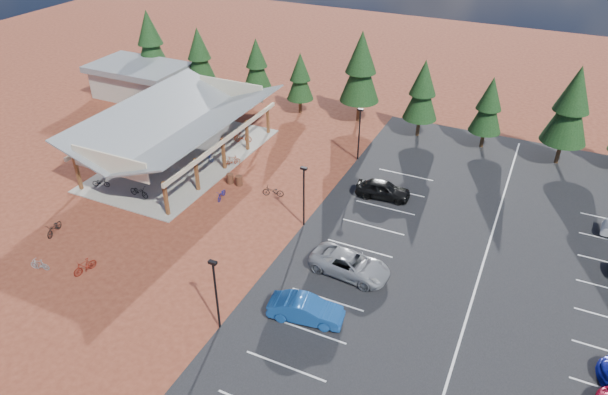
# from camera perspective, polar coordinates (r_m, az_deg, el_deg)

# --- Properties ---
(ground) EXTENTS (140.00, 140.00, 0.00)m
(ground) POSITION_cam_1_polar(r_m,az_deg,el_deg) (42.91, -7.23, -2.63)
(ground) COLOR #602719
(ground) RESTS_ON ground
(asphalt_lot) EXTENTS (27.00, 44.00, 0.04)m
(asphalt_lot) POSITION_cam_1_polar(r_m,az_deg,el_deg) (40.44, 18.31, -6.69)
(asphalt_lot) COLOR black
(asphalt_lot) RESTS_ON ground
(concrete_pad) EXTENTS (10.60, 18.60, 0.10)m
(concrete_pad) POSITION_cam_1_polar(r_m,az_deg,el_deg) (52.85, -12.54, 4.04)
(concrete_pad) COLOR gray
(concrete_pad) RESTS_ON ground
(bike_pavilion) EXTENTS (11.65, 19.40, 4.97)m
(bike_pavilion) POSITION_cam_1_polar(r_m,az_deg,el_deg) (51.23, -13.04, 7.76)
(bike_pavilion) COLOR #602D1B
(bike_pavilion) RESTS_ON concrete_pad
(outbuilding) EXTENTS (11.00, 7.00, 3.90)m
(outbuilding) POSITION_cam_1_polar(r_m,az_deg,el_deg) (68.20, -16.91, 11.75)
(outbuilding) COLOR #ADA593
(outbuilding) RESTS_ON ground
(lamp_post_0) EXTENTS (0.50, 0.25, 5.14)m
(lamp_post_0) POSITION_cam_1_polar(r_m,az_deg,el_deg) (32.35, -9.27, -9.62)
(lamp_post_0) COLOR black
(lamp_post_0) RESTS_ON ground
(lamp_post_1) EXTENTS (0.50, 0.25, 5.14)m
(lamp_post_1) POSITION_cam_1_polar(r_m,az_deg,el_deg) (40.66, -0.03, 0.53)
(lamp_post_1) COLOR black
(lamp_post_1) RESTS_ON ground
(lamp_post_2) EXTENTS (0.50, 0.25, 5.14)m
(lamp_post_2) POSITION_cam_1_polar(r_m,az_deg,el_deg) (50.48, 5.85, 7.01)
(lamp_post_2) COLOR black
(lamp_post_2) RESTS_ON ground
(trash_bin_0) EXTENTS (0.60, 0.60, 0.90)m
(trash_bin_0) POSITION_cam_1_polar(r_m,az_deg,el_deg) (47.93, -7.78, 2.00)
(trash_bin_0) COLOR #4C2A1B
(trash_bin_0) RESTS_ON ground
(trash_bin_1) EXTENTS (0.60, 0.60, 0.90)m
(trash_bin_1) POSITION_cam_1_polar(r_m,az_deg,el_deg) (47.51, -6.86, 1.78)
(trash_bin_1) COLOR #4C2A1B
(trash_bin_1) RESTS_ON ground
(pine_0) EXTENTS (3.96, 3.96, 9.23)m
(pine_0) POSITION_cam_1_polar(r_m,az_deg,el_deg) (70.43, -15.90, 15.65)
(pine_0) COLOR #382314
(pine_0) RESTS_ON ground
(pine_1) EXTENTS (3.50, 3.50, 8.16)m
(pine_1) POSITION_cam_1_polar(r_m,az_deg,el_deg) (65.68, -10.97, 14.51)
(pine_1) COLOR #382314
(pine_1) RESTS_ON ground
(pine_2) EXTENTS (3.16, 3.16, 7.37)m
(pine_2) POSITION_cam_1_polar(r_m,az_deg,el_deg) (63.51, -5.01, 13.89)
(pine_2) COLOR #382314
(pine_2) RESTS_ON ground
(pine_3) EXTENTS (2.93, 2.93, 6.84)m
(pine_3) POSITION_cam_1_polar(r_m,az_deg,el_deg) (60.04, -0.40, 12.59)
(pine_3) COLOR #382314
(pine_3) RESTS_ON ground
(pine_4) EXTENTS (4.18, 4.18, 9.74)m
(pine_4) POSITION_cam_1_polar(r_m,az_deg,el_deg) (57.67, 6.01, 13.46)
(pine_4) COLOR #382314
(pine_4) RESTS_ON ground
(pine_5) EXTENTS (3.43, 3.43, 7.99)m
(pine_5) POSITION_cam_1_polar(r_m,az_deg,el_deg) (55.52, 12.38, 10.95)
(pine_5) COLOR #382314
(pine_5) RESTS_ON ground
(pine_6) EXTENTS (3.10, 3.10, 7.21)m
(pine_6) POSITION_cam_1_polar(r_m,az_deg,el_deg) (54.87, 18.89, 9.16)
(pine_6) COLOR #382314
(pine_6) RESTS_ON ground
(pine_7) EXTENTS (4.04, 4.04, 9.41)m
(pine_7) POSITION_cam_1_polar(r_m,az_deg,el_deg) (53.89, 26.35, 8.66)
(pine_7) COLOR #382314
(pine_7) RESTS_ON ground
(bike_0) EXTENTS (1.67, 1.00, 0.83)m
(bike_0) POSITION_cam_1_polar(r_m,az_deg,el_deg) (49.95, -20.59, 1.49)
(bike_0) COLOR black
(bike_0) RESTS_ON concrete_pad
(bike_1) EXTENTS (1.66, 0.61, 0.98)m
(bike_1) POSITION_cam_1_polar(r_m,az_deg,el_deg) (53.46, -15.11, 4.66)
(bike_1) COLOR gray
(bike_1) RESTS_ON concrete_pad
(bike_2) EXTENTS (1.61, 0.84, 0.81)m
(bike_2) POSITION_cam_1_polar(r_m,az_deg,el_deg) (55.65, -11.94, 6.13)
(bike_2) COLOR navy
(bike_2) RESTS_ON concrete_pad
(bike_3) EXTENTS (1.87, 0.84, 1.09)m
(bike_3) POSITION_cam_1_polar(r_m,az_deg,el_deg) (58.65, -10.90, 7.79)
(bike_3) COLOR maroon
(bike_3) RESTS_ON concrete_pad
(bike_4) EXTENTS (1.94, 0.77, 1.00)m
(bike_4) POSITION_cam_1_polar(r_m,az_deg,el_deg) (47.39, -16.99, 0.61)
(bike_4) COLOR black
(bike_4) RESTS_ON concrete_pad
(bike_5) EXTENTS (1.54, 0.77, 0.89)m
(bike_5) POSITION_cam_1_polar(r_m,az_deg,el_deg) (50.30, -13.45, 3.04)
(bike_5) COLOR #9DA2A6
(bike_5) RESTS_ON concrete_pad
(bike_6) EXTENTS (1.64, 0.76, 0.83)m
(bike_6) POSITION_cam_1_polar(r_m,az_deg,el_deg) (51.73, -10.20, 4.25)
(bike_6) COLOR #1F3C94
(bike_6) RESTS_ON concrete_pad
(bike_7) EXTENTS (1.89, 1.03, 1.09)m
(bike_7) POSITION_cam_1_polar(r_m,az_deg,el_deg) (54.69, -6.48, 6.33)
(bike_7) COLOR maroon
(bike_7) RESTS_ON concrete_pad
(bike_8) EXTENTS (1.18, 2.00, 0.99)m
(bike_8) POSITION_cam_1_polar(r_m,az_deg,el_deg) (45.28, -24.81, -2.93)
(bike_8) COLOR black
(bike_8) RESTS_ON ground
(bike_11) EXTENTS (0.89, 1.82, 1.06)m
(bike_11) POSITION_cam_1_polar(r_m,az_deg,el_deg) (40.39, -22.08, -6.70)
(bike_11) COLOR maroon
(bike_11) RESTS_ON ground
(bike_13) EXTENTS (1.53, 0.72, 0.89)m
(bike_13) POSITION_cam_1_polar(r_m,az_deg,el_deg) (41.96, -26.08, -6.34)
(bike_13) COLOR #93989B
(bike_13) RESTS_ON ground
(bike_14) EXTENTS (0.85, 1.66, 0.83)m
(bike_14) POSITION_cam_1_polar(r_m,az_deg,el_deg) (45.80, -8.67, 0.32)
(bike_14) COLOR navy
(bike_14) RESTS_ON ground
(bike_15) EXTENTS (1.38, 1.55, 0.98)m
(bike_15) POSITION_cam_1_polar(r_m,az_deg,el_deg) (50.68, -7.57, 3.84)
(bike_15) COLOR #94371B
(bike_15) RESTS_ON ground
(bike_16) EXTENTS (1.95, 1.08, 0.97)m
(bike_16) POSITION_cam_1_polar(r_m,az_deg,el_deg) (45.64, -3.28, 0.65)
(bike_16) COLOR black
(bike_16) RESTS_ON ground
(car_1) EXTENTS (4.87, 2.38, 1.54)m
(car_1) POSITION_cam_1_polar(r_m,az_deg,el_deg) (33.91, 0.20, -11.70)
(car_1) COLOR #16468F
(car_1) RESTS_ON asphalt_lot
(car_2) EXTENTS (5.75, 3.02, 1.54)m
(car_2) POSITION_cam_1_polar(r_m,az_deg,el_deg) (37.30, 4.87, -7.02)
(car_2) COLOR gray
(car_2) RESTS_ON asphalt_lot
(car_4) EXTENTS (4.69, 2.31, 1.54)m
(car_4) POSITION_cam_1_polar(r_m,az_deg,el_deg) (45.68, 8.32, 0.84)
(car_4) COLOR black
(car_4) RESTS_ON asphalt_lot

